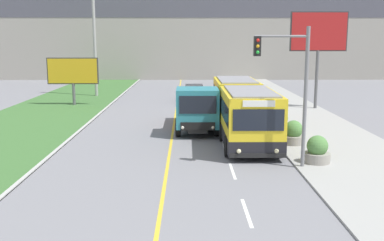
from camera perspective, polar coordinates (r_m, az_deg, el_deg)
city_bus at (r=25.59m, az=6.35°, el=1.41°), size 2.70×12.08×2.95m
dump_truck at (r=26.23m, az=0.64°, el=1.35°), size 2.47×6.65×2.69m
car_distant at (r=39.55m, az=0.26°, el=3.42°), size 1.80×4.30×1.45m
utility_pole_far at (r=44.15m, az=-12.30°, el=10.61°), size 1.80×0.28×11.57m
traffic_light_mast at (r=19.03m, az=12.42°, el=5.10°), size 2.28×0.32×5.94m
billboard_large at (r=36.23m, az=15.79°, el=10.33°), size 4.38×0.24×7.49m
billboard_small at (r=38.41m, az=-14.90°, el=5.96°), size 4.20×0.24×3.93m
planter_round_near at (r=20.45m, az=15.61°, el=-3.73°), size 1.15×1.15×1.21m
planter_round_second at (r=23.76m, az=12.75°, el=-1.65°), size 1.17×1.17×1.23m
planter_round_third at (r=27.18m, az=11.12°, el=-0.13°), size 1.17×1.17×1.20m
planter_round_far at (r=30.62m, az=9.63°, el=1.08°), size 1.17×1.17×1.20m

